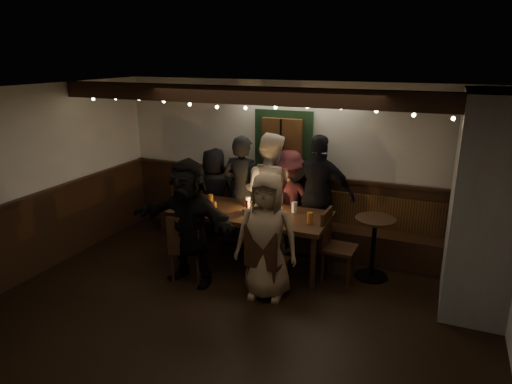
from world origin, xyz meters
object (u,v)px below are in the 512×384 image
at_px(person_a, 214,193).
at_px(person_g, 267,237).
at_px(person_b, 242,191).
at_px(person_f, 189,222).
at_px(person_e, 319,196).
at_px(high_top, 374,240).
at_px(chair_near_left, 186,244).
at_px(dining_table, 250,216).
at_px(person_c, 269,192).
at_px(person_d, 289,200).
at_px(chair_end, 333,241).
at_px(chair_near_right, 264,256).

height_order(person_a, person_g, person_g).
relative_size(person_b, person_f, 1.04).
bearing_deg(person_e, high_top, 149.70).
relative_size(chair_near_left, person_g, 0.59).
bearing_deg(dining_table, person_f, -124.03).
distance_m(chair_near_left, person_f, 0.33).
xyz_separation_m(dining_table, person_b, (-0.41, 0.63, 0.15)).
distance_m(chair_near_left, person_b, 1.50).
relative_size(person_a, person_b, 0.85).
distance_m(person_e, person_f, 2.06).
height_order(person_c, person_d, person_c).
height_order(person_f, person_g, person_f).
xyz_separation_m(person_d, person_e, (0.48, -0.02, 0.14)).
distance_m(high_top, person_g, 1.58).
bearing_deg(person_a, person_g, 124.71).
xyz_separation_m(high_top, person_b, (-2.14, 0.38, 0.35)).
distance_m(person_d, person_f, 1.80).
xyz_separation_m(person_a, person_e, (1.77, 0.02, 0.17)).
xyz_separation_m(chair_end, person_d, (-0.90, 0.74, 0.24)).
relative_size(person_a, person_f, 0.88).
bearing_deg(person_d, person_b, -3.57).
bearing_deg(high_top, person_a, 169.68).
bearing_deg(person_c, person_b, 4.18).
height_order(person_d, person_f, person_f).
bearing_deg(person_c, chair_end, 154.71).
bearing_deg(chair_end, person_b, 159.93).
relative_size(dining_table, person_d, 1.44).
distance_m(person_c, person_e, 0.77).
distance_m(chair_near_left, chair_end, 2.00).
distance_m(person_d, person_e, 0.50).
relative_size(person_b, person_e, 0.96).
relative_size(high_top, person_f, 0.51).
height_order(high_top, person_c, person_c).
bearing_deg(dining_table, person_d, 68.06).
bearing_deg(person_g, person_f, 173.77).
xyz_separation_m(chair_end, person_b, (-1.62, 0.59, 0.35)).
bearing_deg(person_e, dining_table, 42.24).
relative_size(dining_table, chair_near_right, 2.32).
distance_m(chair_near_right, person_b, 1.76).
height_order(high_top, person_b, person_b).
relative_size(chair_near_left, person_d, 0.60).
bearing_deg(person_a, dining_table, 132.23).
distance_m(chair_near_right, person_a, 2.18).
bearing_deg(chair_near_left, person_b, 82.69).
xyz_separation_m(chair_near_right, high_top, (1.19, 1.06, -0.00)).
bearing_deg(person_a, person_f, 95.12).
height_order(chair_near_right, person_e, person_e).
xyz_separation_m(high_top, person_f, (-2.27, -1.06, 0.31)).
relative_size(chair_near_left, chair_near_right, 0.97).
relative_size(dining_table, chair_end, 2.35).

